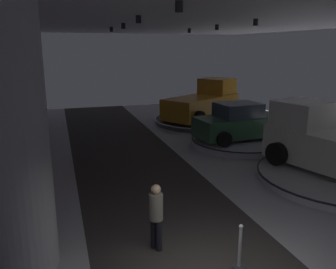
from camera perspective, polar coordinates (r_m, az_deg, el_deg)
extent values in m
cylinder|color=black|center=(7.40, 1.80, 20.13)|extent=(0.16, 0.16, 0.22)
cylinder|color=black|center=(10.79, -4.85, 18.21)|extent=(0.16, 0.16, 0.22)
cylinder|color=black|center=(14.26, -7.31, 17.15)|extent=(0.16, 0.16, 0.22)
cylinder|color=black|center=(17.18, -9.22, 16.56)|extent=(0.16, 0.16, 0.22)
cylinder|color=black|center=(12.39, 14.09, 17.32)|extent=(0.16, 0.16, 0.22)
cylinder|color=black|center=(15.28, 7.97, 16.92)|extent=(0.16, 0.16, 0.22)
cylinder|color=black|center=(18.30, 3.49, 16.55)|extent=(0.16, 0.16, 0.22)
cylinder|color=#ADADB2|center=(7.48, -23.68, -0.98)|extent=(1.30, 1.30, 5.50)
cube|color=silver|center=(13.99, 21.25, 3.08)|extent=(2.29, 2.15, 1.00)
cube|color=#28333D|center=(13.71, 22.97, 2.70)|extent=(1.70, 0.55, 0.75)
cylinder|color=black|center=(13.49, 17.26, -3.03)|extent=(0.50, 0.88, 0.84)
cylinder|color=black|center=(15.33, 22.90, -1.48)|extent=(0.50, 0.88, 0.84)
cylinder|color=black|center=(21.24, -24.29, 2.16)|extent=(0.44, 0.71, 0.68)
sphere|color=white|center=(21.96, -24.85, 3.47)|extent=(0.18, 0.18, 0.18)
cube|color=red|center=(13.31, -24.11, 2.64)|extent=(2.08, 2.23, 1.00)
cylinder|color=black|center=(14.65, -21.52, -1.70)|extent=(0.88, 0.46, 0.84)
cylinder|color=black|center=(12.52, -24.55, -4.62)|extent=(0.88, 0.46, 0.84)
cylinder|color=#333338|center=(21.55, 5.39, 2.30)|extent=(5.56, 5.56, 0.28)
cylinder|color=white|center=(21.53, 5.40, 2.59)|extent=(5.68, 5.68, 0.05)
cube|color=#B77519|center=(21.39, 5.45, 4.64)|extent=(5.60, 4.62, 1.20)
cube|color=#B77519|center=(22.65, 7.98, 7.78)|extent=(2.45, 2.52, 1.00)
cube|color=#28333D|center=(22.22, 7.27, 7.68)|extent=(1.01, 1.52, 0.75)
cylinder|color=black|center=(23.61, 5.64, 4.72)|extent=(0.86, 0.69, 0.84)
cylinder|color=black|center=(22.38, 10.62, 4.03)|extent=(0.86, 0.69, 0.84)
cylinder|color=black|center=(20.69, -0.19, 3.45)|extent=(0.86, 0.69, 0.84)
cylinder|color=black|center=(19.29, 5.16, 2.60)|extent=(0.86, 0.69, 0.84)
cylinder|color=#B7B7BC|center=(16.94, 11.51, -1.15)|extent=(4.42, 4.42, 0.32)
cylinder|color=black|center=(16.91, 11.53, -0.74)|extent=(4.51, 4.51, 0.05)
cube|color=#2D5638|center=(16.76, 11.64, 1.38)|extent=(4.33, 2.12, 0.90)
cube|color=#2D3842|center=(16.53, 11.33, 3.87)|extent=(2.01, 1.70, 0.70)
cylinder|color=black|center=(18.42, 13.61, 1.55)|extent=(0.69, 0.27, 0.68)
cylinder|color=black|center=(16.88, 17.51, 0.15)|extent=(0.69, 0.27, 0.68)
cylinder|color=black|center=(16.94, 5.70, 0.80)|extent=(0.69, 0.27, 0.68)
cylinder|color=black|center=(15.26, 9.16, -0.81)|extent=(0.69, 0.27, 0.68)
sphere|color=white|center=(18.32, 16.20, 2.54)|extent=(0.18, 0.18, 0.18)
sphere|color=white|center=(17.57, 18.17, 1.92)|extent=(0.18, 0.18, 0.18)
cylinder|color=black|center=(8.38, -2.36, -15.55)|extent=(0.14, 0.14, 0.80)
cylinder|color=black|center=(8.27, -1.49, -15.98)|extent=(0.14, 0.14, 0.80)
cylinder|color=#6B665B|center=(8.01, -1.97, -11.67)|extent=(0.32, 0.32, 0.62)
sphere|color=tan|center=(7.84, -1.99, -8.91)|extent=(0.22, 0.22, 0.22)
cylinder|color=#333338|center=(8.06, 11.46, -20.37)|extent=(0.28, 0.28, 0.04)
cylinder|color=#B2B2B7|center=(7.81, 11.63, -17.58)|extent=(0.07, 0.07, 0.96)
sphere|color=#B2B2B7|center=(7.57, 11.82, -14.48)|extent=(0.10, 0.10, 0.10)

